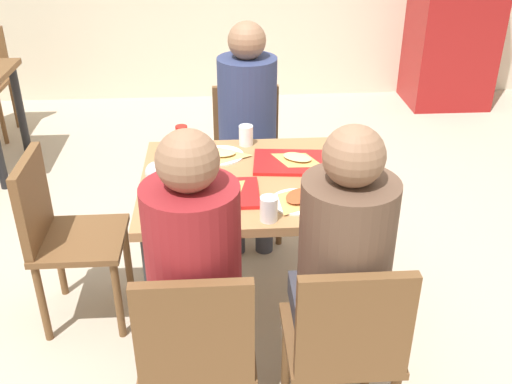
{
  "coord_description": "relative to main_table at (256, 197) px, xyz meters",
  "views": [
    {
      "loc": [
        -0.16,
        -2.34,
        1.94
      ],
      "look_at": [
        0.0,
        0.0,
        0.65
      ],
      "focal_mm": 41.57,
      "sensor_mm": 36.0,
      "label": 1
    }
  ],
  "objects": [
    {
      "name": "person_in_red",
      "position": [
        -0.26,
        -0.67,
        0.12
      ],
      "size": [
        0.32,
        0.42,
        1.26
      ],
      "color": "#383842",
      "rests_on": "ground_plane"
    },
    {
      "name": "pizza_slice_c",
      "position": [
        -0.16,
        0.22,
        0.12
      ],
      "size": [
        0.23,
        0.14,
        0.02
      ],
      "color": "#DBAD60",
      "rests_on": "paper_plate_center"
    },
    {
      "name": "plastic_cup_c",
      "position": [
        -0.41,
        0.06,
        0.15
      ],
      "size": [
        0.07,
        0.07,
        0.1
      ],
      "primitive_type": "cylinder",
      "color": "white",
      "rests_on": "main_table"
    },
    {
      "name": "tray_red_far",
      "position": [
        0.18,
        0.13,
        0.11
      ],
      "size": [
        0.38,
        0.3,
        0.02
      ],
      "primitive_type": "cube",
      "rotation": [
        0.0,
        0.0,
        -0.1
      ],
      "color": "red",
      "rests_on": "main_table"
    },
    {
      "name": "plastic_cup_b",
      "position": [
        0.03,
        -0.36,
        0.15
      ],
      "size": [
        0.07,
        0.07,
        0.1
      ],
      "primitive_type": "cylinder",
      "color": "white",
      "rests_on": "main_table"
    },
    {
      "name": "pizza_slice_b",
      "position": [
        0.2,
        0.13,
        0.13
      ],
      "size": [
        0.24,
        0.22,
        0.02
      ],
      "color": "tan",
      "rests_on": "tray_red_far"
    },
    {
      "name": "chair_near_left",
      "position": [
        -0.26,
        -0.81,
        -0.13
      ],
      "size": [
        0.4,
        0.4,
        0.85
      ],
      "color": "brown",
      "rests_on": "ground_plane"
    },
    {
      "name": "ground_plane",
      "position": [
        0.0,
        0.0,
        -0.64
      ],
      "size": [
        10.0,
        10.0,
        0.02
      ],
      "primitive_type": "cube",
      "color": "#B7A893"
    },
    {
      "name": "tray_red_near",
      "position": [
        -0.18,
        -0.15,
        0.11
      ],
      "size": [
        0.36,
        0.26,
        0.02
      ],
      "primitive_type": "cube",
      "rotation": [
        0.0,
        0.0,
        -0.01
      ],
      "color": "red",
      "rests_on": "main_table"
    },
    {
      "name": "pizza_slice_d",
      "position": [
        0.16,
        -0.22,
        0.12
      ],
      "size": [
        0.22,
        0.25,
        0.02
      ],
      "color": "tan",
      "rests_on": "paper_plate_near_edge"
    },
    {
      "name": "chair_left_end",
      "position": [
        -0.9,
        0.0,
        -0.13
      ],
      "size": [
        0.4,
        0.4,
        0.85
      ],
      "color": "brown",
      "rests_on": "ground_plane"
    },
    {
      "name": "pizza_slice_a",
      "position": [
        -0.15,
        -0.14,
        0.13
      ],
      "size": [
        0.23,
        0.23,
        0.02
      ],
      "color": "tan",
      "rests_on": "tray_red_near"
    },
    {
      "name": "main_table",
      "position": [
        0.0,
        0.0,
        0.0
      ],
      "size": [
        1.02,
        0.85,
        0.73
      ],
      "color": "#9E7247",
      "rests_on": "ground_plane"
    },
    {
      "name": "plastic_cup_a",
      "position": [
        -0.03,
        0.36,
        0.15
      ],
      "size": [
        0.07,
        0.07,
        0.1
      ],
      "primitive_type": "cylinder",
      "color": "white",
      "rests_on": "main_table"
    },
    {
      "name": "chair_far_side",
      "position": [
        0.0,
        0.81,
        -0.13
      ],
      "size": [
        0.4,
        0.4,
        0.85
      ],
      "color": "brown",
      "rests_on": "ground_plane"
    },
    {
      "name": "condiment_bottle",
      "position": [
        -0.33,
        0.23,
        0.18
      ],
      "size": [
        0.06,
        0.06,
        0.16
      ],
      "primitive_type": "cylinder",
      "color": "red",
      "rests_on": "main_table"
    },
    {
      "name": "paper_plate_center",
      "position": [
        -0.15,
        0.23,
        0.1
      ],
      "size": [
        0.22,
        0.22,
        0.01
      ],
      "primitive_type": "cylinder",
      "color": "white",
      "rests_on": "main_table"
    },
    {
      "name": "paper_plate_near_edge",
      "position": [
        0.15,
        -0.23,
        0.1
      ],
      "size": [
        0.22,
        0.22,
        0.01
      ],
      "primitive_type": "cylinder",
      "color": "white",
      "rests_on": "main_table"
    },
    {
      "name": "person_far_side",
      "position": [
        -0.0,
        0.67,
        0.12
      ],
      "size": [
        0.32,
        0.42,
        1.26
      ],
      "color": "#383842",
      "rests_on": "ground_plane"
    },
    {
      "name": "foil_bundle",
      "position": [
        -0.43,
        -0.02,
        0.15
      ],
      "size": [
        0.1,
        0.1,
        0.1
      ],
      "primitive_type": "sphere",
      "color": "silver",
      "rests_on": "main_table"
    },
    {
      "name": "chair_near_right",
      "position": [
        0.26,
        -0.81,
        -0.13
      ],
      "size": [
        0.4,
        0.4,
        0.85
      ],
      "color": "brown",
      "rests_on": "ground_plane"
    },
    {
      "name": "person_in_brown_jacket",
      "position": [
        0.26,
        -0.67,
        0.12
      ],
      "size": [
        0.32,
        0.42,
        1.26
      ],
      "color": "#383842",
      "rests_on": "ground_plane"
    },
    {
      "name": "soda_can",
      "position": [
        0.43,
        0.02,
        0.16
      ],
      "size": [
        0.07,
        0.07,
        0.12
      ],
      "primitive_type": "cylinder",
      "color": "#B7BCC6",
      "rests_on": "main_table"
    }
  ]
}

